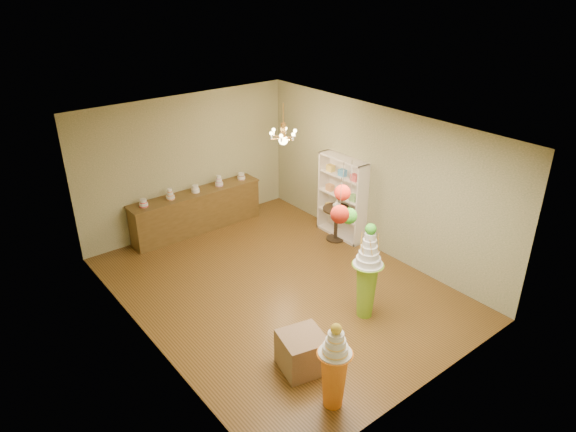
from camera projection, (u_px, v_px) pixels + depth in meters
floor at (279, 287)px, 9.50m from camera, size 6.50×6.50×0.00m
ceiling at (277, 130)px, 8.19m from camera, size 6.50×6.50×0.00m
wall_back at (187, 164)px, 11.14m from camera, size 5.00×0.04×3.00m
wall_front at (432, 300)px, 6.55m from camera, size 5.00×0.04×3.00m
wall_left at (141, 260)px, 7.44m from camera, size 0.04×6.50×3.00m
wall_right at (377, 181)px, 10.24m from camera, size 0.04×6.50×3.00m
pedestal_green at (367, 279)px, 8.43m from camera, size 0.64×0.64×1.73m
pedestal_orange at (334, 372)px, 6.72m from camera, size 0.48×0.48×1.33m
burlap_riser at (302, 352)px, 7.47m from camera, size 0.76×0.76×0.57m
sideboard at (197, 210)px, 11.38m from camera, size 3.04×0.54×1.16m
shelving_unit at (342, 197)px, 10.98m from camera, size 0.33×1.20×1.80m
round_table at (336, 219)px, 10.96m from camera, size 0.70×0.70×0.75m
vase at (337, 204)px, 10.81m from camera, size 0.21×0.21×0.18m
pom_red_left at (340, 214)px, 6.54m from camera, size 0.24×0.24×0.63m
pom_green_mid at (349, 216)px, 7.25m from camera, size 0.24×0.24×0.95m
pom_red_right at (342, 193)px, 7.02m from camera, size 0.23×0.23×0.56m
chandelier at (283, 138)px, 10.14m from camera, size 0.73×0.73×0.85m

